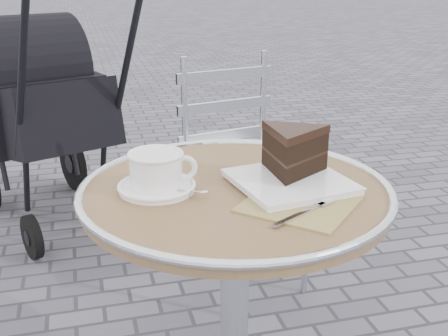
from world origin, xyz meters
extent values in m
cylinder|color=silver|center=(0.00, 0.00, 0.36)|extent=(0.07, 0.07, 0.67)
cylinder|color=#A07856|center=(0.00, 0.00, 0.71)|extent=(0.70, 0.70, 0.03)
torus|color=silver|center=(0.00, 0.00, 0.73)|extent=(0.72, 0.72, 0.02)
cylinder|color=white|center=(-0.18, 0.03, 0.74)|extent=(0.17, 0.17, 0.01)
cylinder|color=white|center=(-0.18, 0.03, 0.78)|extent=(0.12, 0.12, 0.07)
torus|color=white|center=(-0.11, 0.03, 0.78)|extent=(0.06, 0.02, 0.06)
cylinder|color=beige|center=(-0.18, 0.03, 0.81)|extent=(0.11, 0.11, 0.01)
cube|color=#977E52|center=(0.11, -0.13, 0.73)|extent=(0.31, 0.31, 0.00)
cube|color=white|center=(0.12, -0.02, 0.74)|extent=(0.27, 0.27, 0.01)
cylinder|color=silver|center=(0.12, 0.55, 0.23)|extent=(0.02, 0.02, 0.45)
cylinder|color=silver|center=(0.46, 0.62, 0.23)|extent=(0.02, 0.02, 0.45)
cylinder|color=silver|center=(0.05, 0.88, 0.23)|extent=(0.02, 0.02, 0.45)
cylinder|color=silver|center=(0.39, 0.95, 0.23)|extent=(0.02, 0.02, 0.45)
cube|color=silver|center=(0.26, 0.75, 0.46)|extent=(0.48, 0.48, 0.02)
cube|color=black|center=(-0.49, 1.57, 0.53)|extent=(0.70, 0.85, 0.44)
cylinder|color=black|center=(-0.58, 1.18, 0.10)|extent=(0.11, 0.20, 0.20)
cylinder|color=black|center=(-0.15, 1.35, 0.10)|extent=(0.11, 0.20, 0.20)
cylinder|color=black|center=(-0.39, 1.96, 0.15)|extent=(0.15, 0.30, 0.31)
camera|label=1|loc=(-0.33, -1.14, 1.21)|focal=45.00mm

